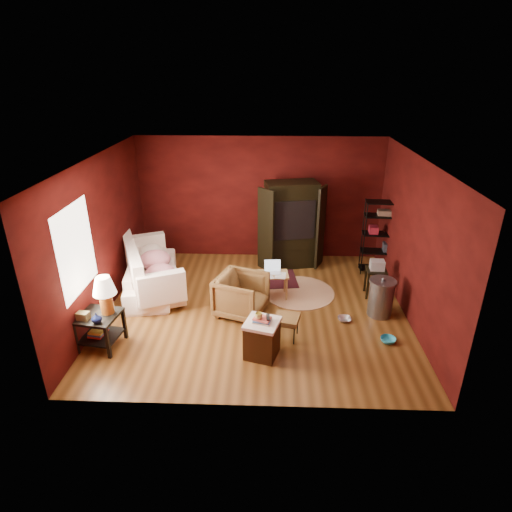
{
  "coord_description": "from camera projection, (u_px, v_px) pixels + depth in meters",
  "views": [
    {
      "loc": [
        0.27,
        -6.92,
        4.2
      ],
      "look_at": [
        0.0,
        0.2,
        1.0
      ],
      "focal_mm": 30.0,
      "sensor_mm": 36.0,
      "label": 1
    }
  ],
  "objects": [
    {
      "name": "room",
      "position": [
        253.0,
        240.0,
        7.46
      ],
      "size": [
        5.54,
        5.04,
        2.84
      ],
      "color": "brown",
      "rests_on": "ground"
    },
    {
      "name": "rug_oriental",
      "position": [
        266.0,
        279.0,
        9.1
      ],
      "size": [
        1.38,
        1.01,
        0.01
      ],
      "rotation": [
        0.0,
        0.0,
        0.12
      ],
      "color": "#4B141C",
      "rests_on": "ground"
    },
    {
      "name": "wire_shelving",
      "position": [
        382.0,
        234.0,
        9.11
      ],
      "size": [
        0.81,
        0.4,
        1.62
      ],
      "rotation": [
        0.0,
        0.0,
        -0.07
      ],
      "color": "black",
      "rests_on": "ground"
    },
    {
      "name": "side_table",
      "position": [
        102.0,
        306.0,
        6.73
      ],
      "size": [
        0.7,
        0.7,
        1.21
      ],
      "rotation": [
        0.0,
        0.0,
        -0.16
      ],
      "color": "black",
      "rests_on": "ground"
    },
    {
      "name": "trash_can",
      "position": [
        381.0,
        297.0,
        7.72
      ],
      "size": [
        0.63,
        0.63,
        0.75
      ],
      "rotation": [
        0.0,
        0.0,
        -0.41
      ],
      "color": "gray",
      "rests_on": "ground"
    },
    {
      "name": "sofa",
      "position": [
        151.0,
        270.0,
        8.59
      ],
      "size": [
        0.94,
        2.2,
        0.83
      ],
      "primitive_type": "imported",
      "rotation": [
        0.0,
        0.0,
        1.72
      ],
      "color": "white",
      "rests_on": "ground"
    },
    {
      "name": "sofa_cushions",
      "position": [
        150.0,
        270.0,
        8.52
      ],
      "size": [
        1.67,
        2.37,
        0.93
      ],
      "rotation": [
        0.0,
        0.0,
        0.41
      ],
      "color": "white",
      "rests_on": "sofa"
    },
    {
      "name": "vase",
      "position": [
        97.0,
        318.0,
        6.53
      ],
      "size": [
        0.21,
        0.21,
        0.16
      ],
      "primitive_type": "imported",
      "rotation": [
        0.0,
        0.0,
        0.37
      ],
      "color": "#0D1542",
      "rests_on": "side_table"
    },
    {
      "name": "pet_bowl_turquoise",
      "position": [
        389.0,
        336.0,
        7.03
      ],
      "size": [
        0.26,
        0.16,
        0.25
      ],
      "primitive_type": "imported",
      "rotation": [
        0.0,
        0.0,
        0.34
      ],
      "color": "#2AA3C5",
      "rests_on": "ground"
    },
    {
      "name": "pet_bowl_steel",
      "position": [
        345.0,
        315.0,
        7.62
      ],
      "size": [
        0.24,
        0.06,
        0.24
      ],
      "primitive_type": "imported",
      "rotation": [
        0.0,
        0.0,
        -0.02
      ],
      "color": "silver",
      "rests_on": "ground"
    },
    {
      "name": "hamper",
      "position": [
        262.0,
        338.0,
        6.64
      ],
      "size": [
        0.62,
        0.62,
        0.7
      ],
      "rotation": [
        0.0,
        0.0,
        -0.29
      ],
      "color": "#452710",
      "rests_on": "ground"
    },
    {
      "name": "footstool",
      "position": [
        287.0,
        320.0,
        7.06
      ],
      "size": [
        0.47,
        0.47,
        0.4
      ],
      "rotation": [
        0.0,
        0.0,
        -0.23
      ],
      "color": "black",
      "rests_on": "ground"
    },
    {
      "name": "laptop_desk",
      "position": [
        273.0,
        276.0,
        8.3
      ],
      "size": [
        0.62,
        0.51,
        0.73
      ],
      "rotation": [
        0.0,
        0.0,
        0.08
      ],
      "color": "#E4B468",
      "rests_on": "ground"
    },
    {
      "name": "rug_round",
      "position": [
        299.0,
        292.0,
        8.61
      ],
      "size": [
        1.77,
        1.77,
        0.01
      ],
      "rotation": [
        0.0,
        0.0,
        -0.29
      ],
      "color": "beige",
      "rests_on": "ground"
    },
    {
      "name": "mug",
      "position": [
        259.0,
        315.0,
        6.46
      ],
      "size": [
        0.14,
        0.13,
        0.12
      ],
      "primitive_type": "imported",
      "rotation": [
        0.0,
        0.0,
        0.41
      ],
      "color": "#DDCE6C",
      "rests_on": "hamper"
    },
    {
      "name": "tv_armoire",
      "position": [
        291.0,
        223.0,
        9.41
      ],
      "size": [
        1.49,
        0.97,
        1.92
      ],
      "rotation": [
        0.0,
        0.0,
        0.19
      ],
      "color": "black",
      "rests_on": "ground"
    },
    {
      "name": "armchair",
      "position": [
        241.0,
        293.0,
        7.72
      ],
      "size": [
        1.0,
        1.03,
        0.85
      ],
      "primitive_type": "imported",
      "rotation": [
        0.0,
        0.0,
        1.23
      ],
      "color": "black",
      "rests_on": "ground"
    },
    {
      "name": "small_stand",
      "position": [
        377.0,
        269.0,
        8.29
      ],
      "size": [
        0.4,
        0.4,
        0.76
      ],
      "rotation": [
        0.0,
        0.0,
        -0.06
      ],
      "color": "black",
      "rests_on": "ground"
    }
  ]
}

